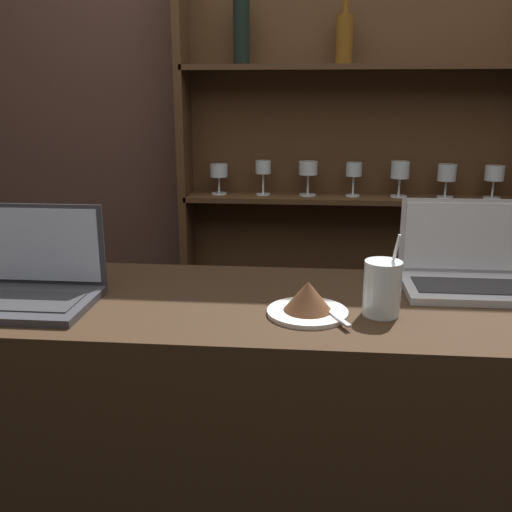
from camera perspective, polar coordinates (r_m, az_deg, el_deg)
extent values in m
cube|color=black|center=(1.59, 5.80, -21.39)|extent=(1.93, 0.54, 0.98)
cube|color=#4C3328|center=(2.33, 6.23, 13.23)|extent=(7.00, 0.06, 2.70)
cube|color=#472D19|center=(2.31, -6.89, 3.59)|extent=(0.03, 0.18, 1.93)
cube|color=#472D19|center=(2.34, 9.38, 3.68)|extent=(1.34, 0.02, 1.93)
cube|color=#472D19|center=(2.38, 9.10, -5.89)|extent=(1.30, 0.18, 0.02)
cube|color=#472D19|center=(2.25, 9.63, 5.66)|extent=(1.30, 0.18, 0.02)
cube|color=#472D19|center=(2.22, 10.22, 18.06)|extent=(1.30, 0.18, 0.02)
cylinder|color=silver|center=(2.26, -3.70, 6.26)|extent=(0.06, 0.06, 0.01)
cylinder|color=silver|center=(2.26, -3.71, 7.12)|extent=(0.01, 0.01, 0.06)
cylinder|color=silver|center=(2.25, -3.74, 8.55)|extent=(0.07, 0.07, 0.05)
cylinder|color=silver|center=(2.24, 0.71, 6.20)|extent=(0.05, 0.05, 0.01)
cylinder|color=silver|center=(2.24, 0.72, 7.26)|extent=(0.01, 0.01, 0.08)
cylinder|color=silver|center=(2.23, 0.72, 8.89)|extent=(0.06, 0.06, 0.05)
cylinder|color=silver|center=(2.24, 5.18, 6.11)|extent=(0.06, 0.06, 0.01)
cylinder|color=silver|center=(2.23, 5.20, 7.14)|extent=(0.01, 0.01, 0.08)
cylinder|color=silver|center=(2.22, 5.25, 8.77)|extent=(0.07, 0.07, 0.05)
cylinder|color=silver|center=(2.24, 9.64, 5.98)|extent=(0.05, 0.05, 0.01)
cylinder|color=silver|center=(2.24, 9.69, 6.97)|extent=(0.01, 0.01, 0.07)
cylinder|color=silver|center=(2.23, 9.76, 8.55)|extent=(0.06, 0.06, 0.05)
cylinder|color=silver|center=(2.26, 14.05, 5.82)|extent=(0.06, 0.06, 0.01)
cylinder|color=silver|center=(2.26, 14.11, 6.72)|extent=(0.01, 0.01, 0.07)
cylinder|color=silver|center=(2.25, 14.22, 8.37)|extent=(0.07, 0.07, 0.06)
cylinder|color=silver|center=(2.30, 18.35, 5.63)|extent=(0.06, 0.06, 0.01)
cylinder|color=silver|center=(2.29, 18.42, 6.43)|extent=(0.01, 0.01, 0.06)
cylinder|color=silver|center=(2.28, 18.55, 7.92)|extent=(0.07, 0.07, 0.06)
cylinder|color=silver|center=(2.34, 22.51, 5.42)|extent=(0.06, 0.06, 0.01)
cylinder|color=silver|center=(2.34, 22.60, 6.24)|extent=(0.01, 0.01, 0.06)
cylinder|color=silver|center=(2.33, 22.75, 7.67)|extent=(0.07, 0.07, 0.06)
cylinder|color=black|center=(2.23, -1.46, 21.40)|extent=(0.06, 0.06, 0.22)
cylinder|color=brown|center=(2.22, 8.84, 20.57)|extent=(0.06, 0.06, 0.17)
cylinder|color=brown|center=(2.23, 8.97, 23.45)|extent=(0.02, 0.02, 0.06)
cube|color=#333338|center=(1.41, -22.41, -4.38)|extent=(0.32, 0.23, 0.02)
cube|color=#28282B|center=(1.40, -22.67, -4.13)|extent=(0.28, 0.13, 0.00)
cube|color=#333338|center=(1.48, -20.83, 1.09)|extent=(0.32, 0.00, 0.20)
cube|color=silver|center=(1.48, -20.87, 1.07)|extent=(0.30, 0.01, 0.18)
cube|color=#ADADB2|center=(1.50, 20.82, -3.07)|extent=(0.33, 0.22, 0.02)
cube|color=#28282B|center=(1.49, 20.97, -2.82)|extent=(0.28, 0.12, 0.00)
cube|color=#ADADB2|center=(1.57, 20.19, 1.87)|extent=(0.33, 0.00, 0.20)
cube|color=silver|center=(1.57, 20.21, 1.85)|extent=(0.31, 0.01, 0.18)
cylinder|color=silver|center=(1.27, 5.16, -5.63)|extent=(0.18, 0.18, 0.01)
cone|color=#51301C|center=(1.26, 5.21, -4.00)|extent=(0.11, 0.11, 0.07)
cube|color=#B7B7BC|center=(1.26, 7.44, -5.59)|extent=(0.08, 0.16, 0.00)
cylinder|color=silver|center=(1.28, 12.50, -3.16)|extent=(0.08, 0.08, 0.12)
cylinder|color=white|center=(1.27, 13.22, -1.87)|extent=(0.04, 0.01, 0.18)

